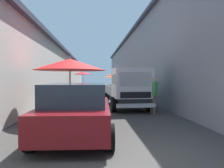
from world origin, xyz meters
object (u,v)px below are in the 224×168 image
object	(u,v)px
fruit_stall_near_right	(83,78)
fruit_stall_far_left	(117,77)
fruit_stall_far_right	(69,70)
delivery_truck	(129,89)
vendor_by_crates	(153,92)
hatchback_car	(78,109)
fruit_stall_near_left	(116,78)

from	to	relation	value
fruit_stall_near_right	fruit_stall_far_left	bearing A→B (deg)	-88.52
fruit_stall_far_left	fruit_stall_far_right	size ratio (longest dim) A/B	0.86
fruit_stall_far_left	fruit_stall_near_right	size ratio (longest dim) A/B	0.98
fruit_stall_near_right	delivery_truck	world-z (taller)	fruit_stall_near_right
delivery_truck	vendor_by_crates	distance (m)	1.60
hatchback_car	delivery_truck	bearing A→B (deg)	-25.58
fruit_stall_near_right	fruit_stall_near_left	distance (m)	4.79
fruit_stall_far_right	hatchback_car	bearing A→B (deg)	-167.49
fruit_stall_near_left	delivery_truck	distance (m)	9.64
delivery_truck	hatchback_car	bearing A→B (deg)	154.42
fruit_stall_near_right	hatchback_car	distance (m)	17.59
hatchback_car	vendor_by_crates	world-z (taller)	vendor_by_crates
fruit_stall_far_right	delivery_truck	distance (m)	3.62
fruit_stall_far_right	vendor_by_crates	world-z (taller)	fruit_stall_far_right
fruit_stall_far_right	vendor_by_crates	bearing A→B (deg)	-75.90
delivery_truck	vendor_by_crates	size ratio (longest dim) A/B	2.99
hatchback_car	vendor_by_crates	bearing A→B (deg)	-43.50
fruit_stall_near_left	hatchback_car	bearing A→B (deg)	169.70
fruit_stall_near_left	delivery_truck	size ratio (longest dim) A/B	0.51
fruit_stall_near_left	fruit_stall_far_right	distance (m)	12.25
fruit_stall_far_left	hatchback_car	distance (m)	17.92
vendor_by_crates	fruit_stall_near_left	bearing A→B (deg)	2.67
fruit_stall_near_left	hatchback_car	distance (m)	14.46
fruit_stall_near_right	delivery_truck	bearing A→B (deg)	-166.86
fruit_stall_far_left	delivery_truck	size ratio (longest dim) A/B	0.48
fruit_stall_far_left	fruit_stall_far_right	bearing A→B (deg)	167.19
vendor_by_crates	delivery_truck	bearing A→B (deg)	34.18
fruit_stall_far_left	delivery_truck	world-z (taller)	fruit_stall_far_left
fruit_stall_near_left	vendor_by_crates	bearing A→B (deg)	-177.33
fruit_stall_near_right	hatchback_car	xyz separation A→B (m)	(-17.55, -0.84, -0.97)
fruit_stall_far_right	hatchback_car	xyz separation A→B (m)	(-2.35, -0.52, -1.18)
fruit_stall_far_right	hatchback_car	distance (m)	2.68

